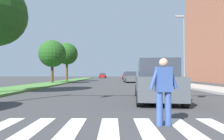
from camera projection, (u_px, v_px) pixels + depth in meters
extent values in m
plane|color=#38383A|center=(113.00, 82.00, 28.13)|extent=(140.00, 140.00, 0.00)
cube|color=silver|center=(31.00, 130.00, 4.16)|extent=(0.45, 2.20, 0.01)
cube|color=silver|center=(70.00, 130.00, 4.15)|extent=(0.45, 2.20, 0.01)
cube|color=silver|center=(109.00, 130.00, 4.14)|extent=(0.45, 2.20, 0.01)
cube|color=silver|center=(148.00, 130.00, 4.14)|extent=(0.45, 2.20, 0.01)
cube|color=silver|center=(188.00, 130.00, 4.13)|extent=(0.45, 2.20, 0.01)
cube|color=#477A38|center=(59.00, 82.00, 26.19)|extent=(3.35, 64.00, 0.15)
cylinder|color=#4C3823|center=(52.00, 72.00, 24.04)|extent=(0.36, 0.36, 2.79)
sphere|color=#1E4C19|center=(52.00, 54.00, 24.09)|extent=(3.57, 3.57, 3.57)
cylinder|color=#4C3823|center=(67.00, 70.00, 30.41)|extent=(0.36, 0.36, 3.47)
sphere|color=#1E4C19|center=(67.00, 54.00, 30.47)|extent=(3.64, 3.64, 3.64)
cube|color=#9E9991|center=(170.00, 82.00, 26.07)|extent=(3.00, 64.00, 0.15)
cylinder|color=slate|center=(184.00, 50.00, 19.47)|extent=(0.14, 0.14, 7.50)
cube|color=gray|center=(179.00, 16.00, 19.56)|extent=(0.90, 0.24, 0.16)
cylinder|color=#334C8C|center=(168.00, 109.00, 4.54)|extent=(0.18, 0.18, 0.85)
cylinder|color=#334C8C|center=(160.00, 109.00, 4.51)|extent=(0.18, 0.18, 0.85)
cube|color=#334C8C|center=(164.00, 79.00, 4.54)|extent=(0.41, 0.28, 0.62)
cylinder|color=#334C8C|center=(173.00, 78.00, 4.57)|extent=(0.27, 0.12, 0.58)
cylinder|color=#334C8C|center=(154.00, 78.00, 4.51)|extent=(0.27, 0.12, 0.58)
sphere|color=tan|center=(164.00, 63.00, 4.55)|extent=(0.24, 0.24, 0.22)
cube|color=#474C51|center=(156.00, 86.00, 8.88)|extent=(2.39, 4.78, 0.96)
cube|color=#2D333D|center=(156.00, 68.00, 8.67)|extent=(1.94, 2.70, 0.79)
cylinder|color=black|center=(137.00, 90.00, 10.81)|extent=(0.29, 0.66, 0.64)
cylinder|color=black|center=(167.00, 91.00, 10.61)|extent=(0.29, 0.66, 0.64)
cylinder|color=black|center=(139.00, 99.00, 7.14)|extent=(0.29, 0.66, 0.64)
cylinder|color=black|center=(185.00, 99.00, 6.94)|extent=(0.29, 0.66, 0.64)
cube|color=#474C51|center=(131.00, 78.00, 27.69)|extent=(1.99, 4.18, 0.80)
cube|color=#2D333D|center=(130.00, 74.00, 27.92)|extent=(1.67, 1.92, 0.66)
cylinder|color=black|center=(138.00, 81.00, 26.13)|extent=(0.25, 0.65, 0.64)
cylinder|color=black|center=(126.00, 81.00, 26.06)|extent=(0.25, 0.65, 0.64)
cylinder|color=black|center=(134.00, 80.00, 29.32)|extent=(0.25, 0.65, 0.64)
cylinder|color=black|center=(124.00, 80.00, 29.25)|extent=(0.25, 0.65, 0.64)
cube|color=maroon|center=(127.00, 77.00, 42.97)|extent=(2.00, 4.60, 0.82)
cube|color=#2D333D|center=(127.00, 74.00, 43.22)|extent=(1.67, 2.11, 0.67)
cylinder|color=black|center=(131.00, 78.00, 41.20)|extent=(0.25, 0.65, 0.64)
cylinder|color=black|center=(124.00, 78.00, 41.13)|extent=(0.25, 0.65, 0.64)
cylinder|color=black|center=(129.00, 78.00, 44.80)|extent=(0.25, 0.65, 0.64)
cylinder|color=black|center=(123.00, 78.00, 44.74)|extent=(0.25, 0.65, 0.64)
cube|color=maroon|center=(103.00, 76.00, 58.41)|extent=(2.10, 4.62, 0.78)
cube|color=#2D333D|center=(103.00, 74.00, 58.21)|extent=(1.74, 2.12, 0.63)
cylinder|color=black|center=(101.00, 77.00, 60.27)|extent=(0.26, 0.65, 0.64)
cylinder|color=black|center=(106.00, 77.00, 60.16)|extent=(0.26, 0.65, 0.64)
cylinder|color=black|center=(99.00, 77.00, 56.66)|extent=(0.26, 0.65, 0.64)
cylinder|color=black|center=(105.00, 77.00, 56.55)|extent=(0.26, 0.65, 0.64)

